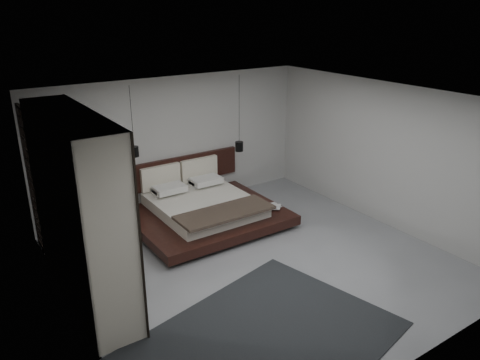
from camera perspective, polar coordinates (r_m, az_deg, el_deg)
floor at (r=8.15m, az=2.25°, el=-9.92°), size 6.00×6.00×0.00m
ceiling at (r=7.15m, az=2.56°, el=9.79°), size 6.00×6.00×0.00m
wall_back at (r=9.98m, az=-7.87°, el=4.49°), size 6.00×0.00×6.00m
wall_front at (r=5.66m, az=20.96°, el=-9.88°), size 6.00×0.00×6.00m
wall_left at (r=6.38m, az=-20.01°, el=-6.17°), size 0.00×6.00×6.00m
wall_right at (r=9.54m, az=17.11°, el=2.98°), size 0.00×6.00×6.00m
lattice_screen at (r=8.66m, az=-23.83°, el=-0.36°), size 0.05×0.90×2.60m
bed at (r=9.46m, az=-4.47°, el=-3.47°), size 2.86×2.43×1.09m
book_lower at (r=9.55m, az=3.68°, el=-3.28°), size 0.22×0.29×0.03m
book_upper at (r=9.51m, az=3.70°, el=-3.24°), size 0.35×0.35×0.02m
pendant_left at (r=8.93m, az=-12.74°, el=3.45°), size 0.16×0.16×1.32m
pendant_right at (r=10.06m, az=-0.10°, el=4.17°), size 0.17×0.17×1.62m
wardrobe at (r=7.01m, az=-19.02°, el=-3.55°), size 0.67×2.86×2.81m
rug at (r=6.44m, az=2.56°, el=-19.31°), size 4.00×3.23×0.02m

